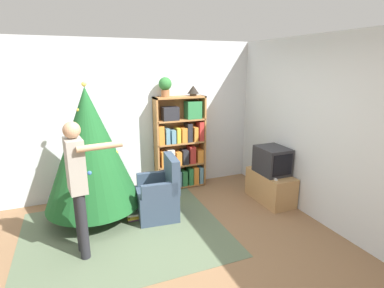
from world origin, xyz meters
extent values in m
plane|color=#846042|center=(0.00, 0.00, 0.00)|extent=(14.00, 14.00, 0.00)
cube|color=silver|center=(0.00, 1.93, 1.30)|extent=(8.00, 0.10, 2.60)
cube|color=silver|center=(2.23, 0.00, 1.30)|extent=(0.10, 8.00, 2.60)
cube|color=#56664C|center=(-0.47, 0.52, 0.00)|extent=(2.63, 2.18, 0.01)
cube|color=#A8703D|center=(0.33, 1.73, 0.83)|extent=(0.03, 0.27, 1.66)
cube|color=#A8703D|center=(1.20, 1.73, 0.83)|extent=(0.03, 0.27, 1.66)
cube|color=#A8703D|center=(0.77, 1.73, 1.65)|extent=(0.90, 0.27, 0.03)
cube|color=#A8703D|center=(0.77, 1.86, 0.83)|extent=(0.90, 0.01, 1.66)
cube|color=#A8703D|center=(0.77, 1.73, 0.03)|extent=(0.87, 0.27, 0.03)
cube|color=beige|center=(0.41, 1.71, 0.20)|extent=(0.07, 0.24, 0.32)
cube|color=#284C93|center=(0.50, 1.71, 0.21)|extent=(0.08, 0.23, 0.33)
cube|color=#232328|center=(0.60, 1.69, 0.21)|extent=(0.09, 0.20, 0.32)
cube|color=#5B899E|center=(0.72, 1.72, 0.18)|extent=(0.07, 0.25, 0.28)
cube|color=#2D7A42|center=(0.82, 1.70, 0.18)|extent=(0.09, 0.21, 0.27)
cube|color=#2D7A42|center=(0.94, 1.69, 0.20)|extent=(0.08, 0.20, 0.31)
cube|color=orange|center=(1.04, 1.70, 0.21)|extent=(0.09, 0.20, 0.32)
cube|color=#5B899E|center=(1.14, 1.70, 0.20)|extent=(0.07, 0.22, 0.31)
cube|color=#A8703D|center=(0.77, 1.73, 0.44)|extent=(0.87, 0.27, 0.03)
cube|color=orange|center=(0.43, 1.69, 0.59)|extent=(0.09, 0.20, 0.28)
cube|color=beige|center=(0.57, 1.70, 0.60)|extent=(0.12, 0.22, 0.29)
cube|color=orange|center=(0.71, 1.70, 0.57)|extent=(0.09, 0.21, 0.24)
cube|color=#232328|center=(0.83, 1.69, 0.58)|extent=(0.11, 0.20, 0.26)
cube|color=#B22D28|center=(0.97, 1.70, 0.61)|extent=(0.11, 0.21, 0.31)
cube|color=orange|center=(1.12, 1.71, 0.57)|extent=(0.11, 0.23, 0.24)
cube|color=#A8703D|center=(0.77, 1.73, 0.85)|extent=(0.87, 0.27, 0.03)
cube|color=orange|center=(0.40, 1.71, 1.02)|extent=(0.09, 0.23, 0.32)
cube|color=#5B899E|center=(0.51, 1.71, 1.00)|extent=(0.07, 0.23, 0.27)
cube|color=#5B899E|center=(0.61, 1.69, 0.98)|extent=(0.08, 0.19, 0.23)
cube|color=gold|center=(0.71, 1.70, 1.00)|extent=(0.07, 0.21, 0.27)
cube|color=orange|center=(0.81, 1.72, 0.99)|extent=(0.09, 0.24, 0.26)
cube|color=#232328|center=(0.92, 1.70, 1.02)|extent=(0.09, 0.22, 0.33)
cube|color=orange|center=(1.03, 1.70, 0.99)|extent=(0.07, 0.20, 0.26)
cube|color=#B22D28|center=(1.14, 1.70, 1.03)|extent=(0.08, 0.20, 0.34)
cube|color=#A8703D|center=(0.77, 1.73, 1.26)|extent=(0.87, 0.27, 0.03)
cube|color=#232328|center=(0.58, 1.70, 1.38)|extent=(0.28, 0.21, 0.23)
cube|color=#2D7A42|center=(1.01, 1.71, 1.42)|extent=(0.26, 0.22, 0.30)
cube|color=tan|center=(1.94, 0.62, 0.24)|extent=(0.43, 0.85, 0.49)
cube|color=#28282D|center=(1.94, 0.62, 0.70)|extent=(0.42, 0.51, 0.43)
cube|color=black|center=(1.94, 0.36, 0.70)|extent=(0.35, 0.01, 0.34)
cube|color=white|center=(1.81, 0.36, 0.50)|extent=(0.04, 0.12, 0.02)
cylinder|color=#4C3323|center=(-0.79, 1.12, 0.05)|extent=(0.36, 0.36, 0.10)
cylinder|color=brown|center=(-0.79, 1.12, 0.16)|extent=(0.08, 0.08, 0.12)
cone|color=#195123|center=(-0.79, 1.12, 1.07)|extent=(1.34, 1.34, 1.70)
sphere|color=gold|center=(-0.98, 1.25, 1.31)|extent=(0.04, 0.04, 0.04)
sphere|color=gold|center=(-0.89, 1.07, 1.61)|extent=(0.04, 0.04, 0.04)
sphere|color=silver|center=(-0.76, 1.39, 1.18)|extent=(0.07, 0.07, 0.07)
sphere|color=#335BB2|center=(-1.35, 1.17, 0.41)|extent=(0.06, 0.06, 0.06)
sphere|color=gold|center=(-0.45, 1.06, 0.98)|extent=(0.06, 0.06, 0.06)
sphere|color=#335BB2|center=(-0.84, 0.72, 0.84)|extent=(0.06, 0.06, 0.06)
sphere|color=#E5CC4C|center=(-0.79, 1.12, 1.95)|extent=(0.07, 0.07, 0.07)
cube|color=#334256|center=(0.06, 0.79, 0.21)|extent=(0.61, 0.61, 0.42)
cube|color=#334256|center=(0.29, 0.77, 0.67)|extent=(0.17, 0.57, 0.50)
cube|color=#334256|center=(0.08, 1.03, 0.52)|extent=(0.51, 0.12, 0.20)
cube|color=#334256|center=(0.04, 0.55, 0.52)|extent=(0.51, 0.12, 0.20)
cylinder|color=#232328|center=(-1.01, 0.34, 0.41)|extent=(0.11, 0.11, 0.81)
cylinder|color=#232328|center=(-0.98, 0.16, 0.41)|extent=(0.11, 0.11, 0.81)
cube|color=gray|center=(-1.00, 0.25, 1.12)|extent=(0.22, 0.34, 0.61)
cylinder|color=tan|center=(-1.02, 0.45, 1.09)|extent=(0.07, 0.07, 0.49)
cylinder|color=tan|center=(-0.73, 0.08, 1.35)|extent=(0.48, 0.13, 0.07)
cube|color=white|center=(-0.49, 0.11, 1.35)|extent=(0.11, 0.05, 0.03)
sphere|color=tan|center=(-1.00, 0.25, 1.52)|extent=(0.19, 0.19, 0.19)
cylinder|color=#935B38|center=(0.52, 1.73, 1.72)|extent=(0.14, 0.14, 0.12)
sphere|color=#2D7033|center=(0.52, 1.73, 1.88)|extent=(0.22, 0.22, 0.22)
cylinder|color=#473828|center=(1.02, 1.73, 1.68)|extent=(0.12, 0.12, 0.04)
cone|color=black|center=(1.02, 1.73, 1.77)|extent=(0.20, 0.20, 0.14)
cube|color=#843889|center=(-0.28, 0.83, 0.01)|extent=(0.18, 0.12, 0.03)
cube|color=gold|center=(-0.28, 0.83, 0.04)|extent=(0.20, 0.14, 0.03)
cube|color=gold|center=(-0.29, 0.84, 0.07)|extent=(0.17, 0.15, 0.02)
cube|color=beige|center=(-0.30, 0.84, 0.09)|extent=(0.17, 0.15, 0.03)
camera|label=1|loc=(-0.98, -3.14, 2.20)|focal=28.00mm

